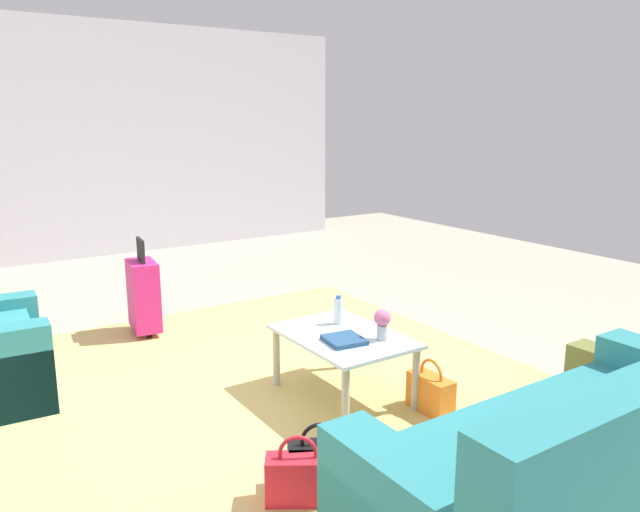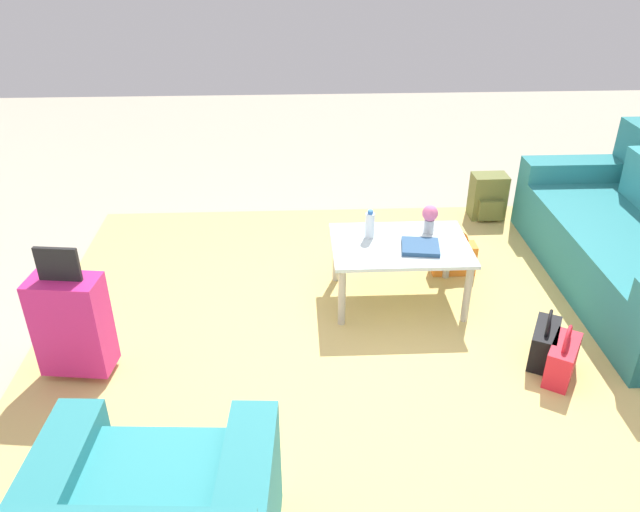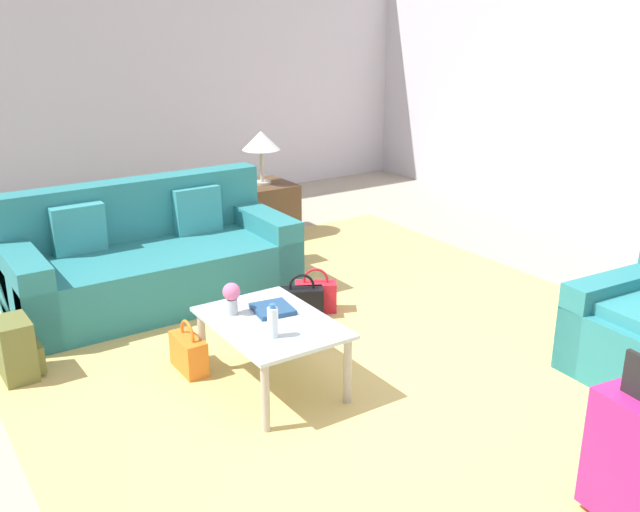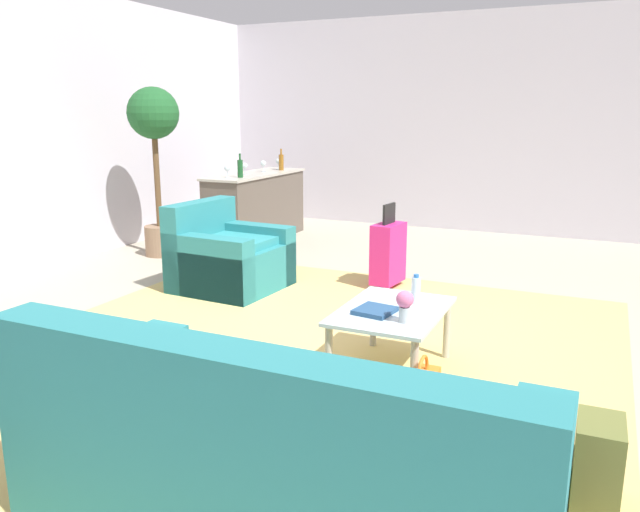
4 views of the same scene
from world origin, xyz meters
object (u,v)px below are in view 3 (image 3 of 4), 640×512
at_px(couch, 149,262).
at_px(handbag_black, 302,302).
at_px(handbag_red, 316,296).
at_px(coffee_table_book, 273,309).
at_px(backpack_olive, 17,350).
at_px(suitcase_magenta, 634,460).
at_px(flower_vase, 232,296).
at_px(handbag_orange, 189,353).
at_px(coffee_table, 271,330).
at_px(side_table, 263,210).
at_px(water_bottle, 273,322).
at_px(table_lamp, 261,142).

relative_size(couch, handbag_black, 6.14).
distance_m(couch, handbag_red, 1.38).
relative_size(couch, coffee_table_book, 8.97).
bearing_deg(backpack_olive, handbag_red, 85.67).
bearing_deg(backpack_olive, suitcase_magenta, 33.55).
bearing_deg(flower_vase, suitcase_magenta, 20.95).
relative_size(flower_vase, suitcase_magenta, 0.24).
relative_size(handbag_orange, handbag_red, 1.00).
relative_size(suitcase_magenta, backpack_olive, 2.12).
bearing_deg(couch, handbag_orange, -10.67).
relative_size(suitcase_magenta, handbag_black, 2.37).
distance_m(coffee_table, coffee_table_book, 0.16).
bearing_deg(suitcase_magenta, side_table, 170.54).
distance_m(water_bottle, handbag_red, 1.48).
bearing_deg(coffee_table_book, backpack_olive, -114.79).
bearing_deg(backpack_olive, flower_vase, 55.61).
distance_m(water_bottle, handbag_orange, 0.83).
bearing_deg(backpack_olive, water_bottle, 44.75).
bearing_deg(coffee_table, flower_vase, -145.71).
distance_m(handbag_black, handbag_red, 0.17).
relative_size(coffee_table_book, handbag_red, 0.68).
bearing_deg(table_lamp, flower_vase, -32.60).
xyz_separation_m(coffee_table, table_lamp, (-2.80, 1.50, 0.59)).
height_order(water_bottle, suitcase_magenta, suitcase_magenta).
relative_size(couch, side_table, 3.77).
relative_size(water_bottle, suitcase_magenta, 0.24).
bearing_deg(side_table, handbag_red, -17.78).
relative_size(coffee_table_book, suitcase_magenta, 0.29).
distance_m(suitcase_magenta, handbag_orange, 2.70).
bearing_deg(table_lamp, water_bottle, -28.07).
distance_m(side_table, suitcase_magenta, 4.87).
bearing_deg(couch, coffee_table, 3.17).
bearing_deg(handbag_black, side_table, 158.63).
bearing_deg(water_bottle, flower_vase, -173.21).
bearing_deg(water_bottle, couch, 180.00).
height_order(coffee_table, table_lamp, table_lamp).
bearing_deg(table_lamp, handbag_red, -17.78).
xyz_separation_m(water_bottle, table_lamp, (-3.00, 1.60, 0.43)).
bearing_deg(handbag_black, handbag_orange, -73.83).
bearing_deg(suitcase_magenta, coffee_table, -160.71).
distance_m(coffee_table_book, table_lamp, 3.08).
xyz_separation_m(couch, coffee_table, (1.80, 0.10, 0.08)).
height_order(coffee_table, flower_vase, flower_vase).
bearing_deg(side_table, flower_vase, -32.60).
bearing_deg(handbag_red, coffee_table_book, -47.81).
distance_m(couch, coffee_table, 1.81).
bearing_deg(flower_vase, handbag_black, 123.35).
distance_m(coffee_table, handbag_red, 1.23).
height_order(side_table, handbag_orange, side_table).
height_order(coffee_table_book, handbag_black, coffee_table_book).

